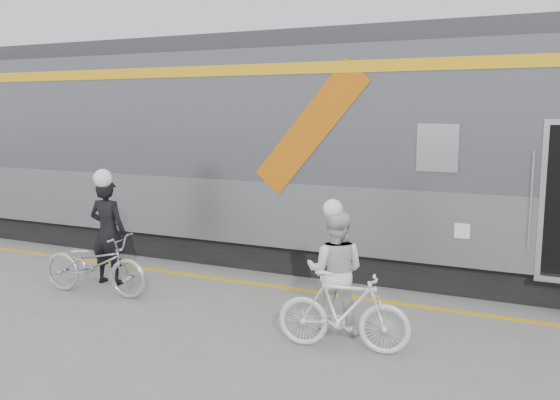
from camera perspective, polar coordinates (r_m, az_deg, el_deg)
The scene contains 9 objects.
ground at distance 7.62m, azimuth -5.22°, elevation -12.90°, with size 90.00×90.00×0.00m, color slate.
train at distance 10.48m, azimuth 15.31°, elevation 4.30°, with size 24.00×3.17×4.10m.
safety_strip at distance 9.43m, azimuth 1.42°, elevation -8.56°, with size 24.00×0.12×0.01m, color gold.
man at distance 9.94m, azimuth -16.24°, elevation -2.94°, with size 0.63×0.41×1.71m, color black.
bicycle_left at distance 9.50m, azimuth -17.41°, elevation -5.91°, with size 0.63×1.80×0.94m, color #B1B4B9.
woman at distance 7.56m, azimuth 5.35°, elevation -6.86°, with size 0.76×0.59×1.56m, color silver.
bicycle_right at distance 7.06m, azimuth 6.12°, elevation -10.62°, with size 0.44×1.57×0.94m, color silver.
helmet_man at distance 9.79m, azimuth -16.48°, elevation 2.84°, with size 0.30×0.30×0.30m, color white.
helmet_woman at distance 7.37m, azimuth 5.45°, elevation -0.07°, with size 0.25×0.25×0.25m, color white.
Camera 1 is at (3.59, -6.11, 2.80)m, focal length 38.00 mm.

